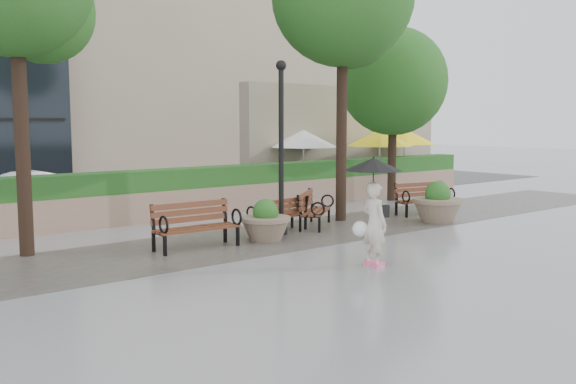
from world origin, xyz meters
TOP-DOWN VIEW (x-y plane):
  - ground at (0.00, 0.00)m, footprint 100.00×100.00m
  - cobble_strip at (0.00, 3.00)m, footprint 28.00×3.20m
  - hedge_wall at (0.00, 7.00)m, footprint 24.00×0.80m
  - cafe_wall at (9.50, 10.00)m, footprint 10.00×0.60m
  - cafe_hedge at (9.00, 7.80)m, footprint 8.00×0.50m
  - asphalt_street at (0.00, 11.00)m, footprint 40.00×7.00m
  - bench_1 at (-1.80, 2.91)m, footprint 1.82×0.77m
  - bench_2 at (0.74, 3.35)m, footprint 1.63×0.86m
  - bench_3 at (1.93, 3.40)m, footprint 1.69×1.54m
  - bench_4 at (5.73, 3.02)m, footprint 1.77×1.01m
  - planter_left at (-0.13, 2.74)m, footprint 1.11×1.11m
  - planter_right at (4.93, 1.95)m, footprint 1.29×1.29m
  - lamppost at (0.60, 3.09)m, footprint 0.28×0.28m
  - tree_1 at (3.33, 3.84)m, footprint 3.74×3.70m
  - tree_2 at (7.72, 5.94)m, footprint 3.61×3.55m
  - patio_umb_white at (6.50, 9.15)m, footprint 2.50×2.50m
  - patio_umb_yellow_a at (9.41, 8.11)m, footprint 2.50×2.50m
  - patio_umb_yellow_b at (11.55, 8.72)m, footprint 2.50×2.50m
  - car_right at (-2.37, 10.39)m, footprint 3.69×1.44m
  - pedestrian at (-0.10, -0.47)m, footprint 1.08×1.08m

SIDE VIEW (x-z plane):
  - ground at x=0.00m, z-range 0.00..0.00m
  - asphalt_street at x=0.00m, z-range 0.00..0.00m
  - cobble_strip at x=0.00m, z-range 0.00..0.01m
  - bench_2 at x=0.74m, z-range -0.17..0.66m
  - bench_3 at x=1.93m, z-range -0.18..0.71m
  - bench_4 at x=5.73m, z-range -0.18..0.72m
  - bench_1 at x=-1.80m, z-range -0.19..0.77m
  - planter_left at x=-0.13m, z-range -0.10..0.83m
  - planter_right at x=4.93m, z-range -0.12..0.97m
  - cafe_hedge at x=9.00m, z-range 0.00..0.90m
  - car_right at x=-2.37m, z-range 0.00..1.20m
  - hedge_wall at x=0.00m, z-range -0.01..1.34m
  - pedestrian at x=-0.10m, z-range 0.22..2.19m
  - lamppost at x=0.60m, z-range -0.24..3.77m
  - patio_umb_white at x=6.50m, z-range 0.84..3.14m
  - patio_umb_yellow_a at x=9.41m, z-range 0.84..3.14m
  - patio_umb_yellow_b at x=11.55m, z-range 0.84..3.14m
  - cafe_wall at x=9.50m, z-range 0.00..4.00m
  - tree_2 at x=7.72m, z-range 0.98..6.69m
  - tree_1 at x=3.33m, z-range 1.85..9.57m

